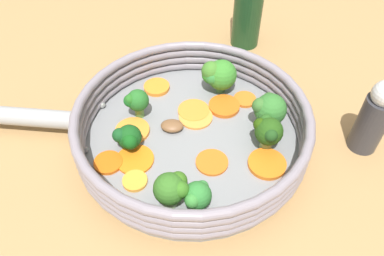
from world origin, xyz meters
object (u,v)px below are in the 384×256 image
carrot_slice_3 (224,106)px  carrot_slice_8 (108,163)px  broccoli_floret_5 (268,131)px  carrot_slice_10 (157,87)px  carrot_slice_7 (132,131)px  mushroom_piece_0 (172,126)px  broccoli_floret_6 (136,101)px  salt_shaker (375,117)px  carrot_slice_1 (135,181)px  carrot_slice_2 (267,164)px  broccoli_floret_4 (218,75)px  carrot_slice_0 (196,117)px  carrot_slice_6 (194,111)px  carrot_slice_4 (135,160)px  broccoli_floret_3 (197,196)px  broccoli_floret_0 (172,188)px  broccoli_floret_1 (269,109)px  skillet (192,139)px  carrot_slice_9 (212,162)px  carrot_slice_5 (245,99)px  broccoli_floret_2 (128,138)px

carrot_slice_3 → carrot_slice_8: 0.18m
broccoli_floret_5 → carrot_slice_10: bearing=-75.7°
carrot_slice_7 → mushroom_piece_0: bearing=148.7°
broccoli_floret_6 → salt_shaker: 0.30m
carrot_slice_1 → carrot_slice_2: (-0.14, 0.08, 0.00)m
broccoli_floret_4 → broccoli_floret_6: bearing=-12.0°
carrot_slice_0 → carrot_slice_6: size_ratio=1.06×
carrot_slice_2 → broccoli_floret_4: size_ratio=0.91×
carrot_slice_7 → carrot_slice_10: (-0.07, -0.05, 0.00)m
carrot_slice_4 → carrot_slice_6: (-0.11, -0.02, 0.00)m
carrot_slice_3 → carrot_slice_6: (0.04, -0.02, -0.00)m
broccoli_floret_3 → carrot_slice_0: bearing=-127.3°
carrot_slice_7 → broccoli_floret_4: 0.14m
carrot_slice_10 → broccoli_floret_0: size_ratio=0.81×
broccoli_floret_1 → carrot_slice_1: bearing=-8.7°
skillet → broccoli_floret_4: size_ratio=5.59×
broccoli_floret_0 → broccoli_floret_4: broccoli_floret_4 is taller
carrot_slice_4 → broccoli_floret_6: size_ratio=1.07×
carrot_slice_3 → broccoli_floret_5: size_ratio=0.92×
broccoli_floret_1 → broccoli_floret_6: 0.17m
carrot_slice_4 → carrot_slice_7: size_ratio=1.03×
carrot_slice_6 → carrot_slice_9: size_ratio=1.09×
skillet → mushroom_piece_0: size_ratio=9.49×
carrot_slice_3 → carrot_slice_6: bearing=-26.9°
broccoli_floret_1 → carrot_slice_3: bearing=-70.7°
carrot_slice_5 → broccoli_floret_4: bearing=-65.7°
broccoli_floret_0 → broccoli_floret_2: 0.10m
skillet → broccoli_floret_2: 0.09m
carrot_slice_2 → carrot_slice_6: bearing=-84.0°
broccoli_floret_6 → carrot_slice_5: bearing=154.4°
carrot_slice_4 → broccoli_floret_5: bearing=150.0°
broccoli_floret_1 → broccoli_floret_5: broccoli_floret_1 is taller
carrot_slice_9 → broccoli_floret_1: 0.10m
carrot_slice_4 → carrot_slice_10: (-0.10, -0.10, 0.00)m
mushroom_piece_0 → salt_shaker: (-0.19, 0.17, 0.03)m
carrot_slice_8 → carrot_slice_6: bearing=-176.4°
carrot_slice_3 → salt_shaker: size_ratio=0.41×
carrot_slice_6 → carrot_slice_7: 0.09m
carrot_slice_5 → carrot_slice_6: same height
skillet → carrot_slice_1: (0.10, 0.02, 0.01)m
skillet → carrot_slice_1: size_ratio=9.68×
broccoli_floret_1 → skillet: bearing=-27.2°
carrot_slice_7 → broccoli_floret_4: size_ratio=0.89×
carrot_slice_6 → broccoli_floret_2: broccoli_floret_2 is taller
carrot_slice_5 → carrot_slice_10: carrot_slice_10 is taller
carrot_slice_5 → broccoli_floret_5: 0.09m
broccoli_floret_1 → broccoli_floret_6: (0.13, -0.12, -0.00)m
carrot_slice_8 → salt_shaker: (-0.28, 0.17, 0.04)m
carrot_slice_1 → broccoli_floret_2: broccoli_floret_2 is taller
skillet → carrot_slice_4: bearing=-7.3°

